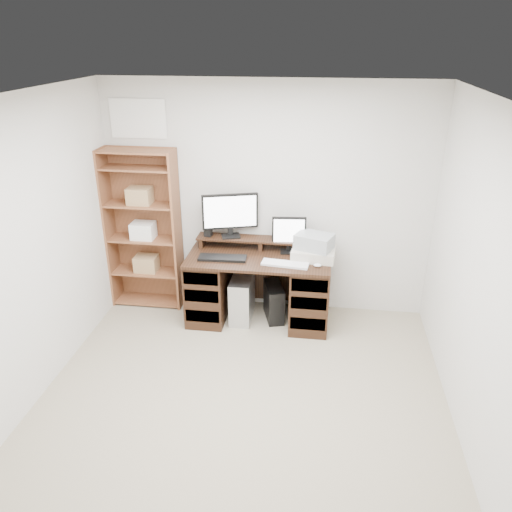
% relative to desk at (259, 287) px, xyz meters
% --- Properties ---
extents(room, '(3.54, 4.04, 2.54)m').
position_rel_desk_xyz_m(room, '(0.04, -1.64, 0.86)').
color(room, gray).
rests_on(room, ground).
extents(desk, '(1.50, 0.70, 0.75)m').
position_rel_desk_xyz_m(desk, '(0.00, 0.00, 0.00)').
color(desk, black).
rests_on(desk, ground).
extents(riser_shelf, '(1.40, 0.22, 0.12)m').
position_rel_desk_xyz_m(riser_shelf, '(-0.00, 0.21, 0.45)').
color(riser_shelf, black).
rests_on(riser_shelf, desk).
extents(monitor_wide, '(0.58, 0.23, 0.47)m').
position_rel_desk_xyz_m(monitor_wide, '(-0.34, 0.23, 0.75)').
color(monitor_wide, black).
rests_on(monitor_wide, riser_shelf).
extents(monitor_small, '(0.36, 0.15, 0.39)m').
position_rel_desk_xyz_m(monitor_small, '(0.30, 0.17, 0.57)').
color(monitor_small, black).
rests_on(monitor_small, desk).
extents(speaker, '(0.09, 0.09, 0.19)m').
position_rel_desk_xyz_m(speaker, '(-0.58, 0.20, 0.58)').
color(speaker, black).
rests_on(speaker, riser_shelf).
extents(keyboard_black, '(0.50, 0.18, 0.03)m').
position_rel_desk_xyz_m(keyboard_black, '(-0.36, -0.12, 0.37)').
color(keyboard_black, black).
rests_on(keyboard_black, desk).
extents(keyboard_white, '(0.49, 0.20, 0.02)m').
position_rel_desk_xyz_m(keyboard_white, '(0.29, -0.17, 0.37)').
color(keyboard_white, silver).
rests_on(keyboard_white, desk).
extents(mouse, '(0.09, 0.07, 0.03)m').
position_rel_desk_xyz_m(mouse, '(0.62, -0.17, 0.38)').
color(mouse, silver).
rests_on(mouse, desk).
extents(printer, '(0.46, 0.36, 0.11)m').
position_rel_desk_xyz_m(printer, '(0.57, 0.03, 0.42)').
color(printer, '#BAB2A2').
rests_on(printer, desk).
extents(basket, '(0.43, 0.37, 0.16)m').
position_rel_desk_xyz_m(basket, '(0.57, 0.03, 0.55)').
color(basket, '#979DA1').
rests_on(basket, printer).
extents(tower_silver, '(0.22, 0.50, 0.49)m').
position_rel_desk_xyz_m(tower_silver, '(-0.18, 0.00, -0.14)').
color(tower_silver, '#BABDC2').
rests_on(tower_silver, ground).
extents(tower_black, '(0.27, 0.43, 0.40)m').
position_rel_desk_xyz_m(tower_black, '(0.16, 0.04, -0.19)').
color(tower_black, black).
rests_on(tower_black, ground).
extents(bookshelf, '(0.80, 0.30, 1.80)m').
position_rel_desk_xyz_m(bookshelf, '(-1.31, 0.21, 0.53)').
color(bookshelf, brown).
rests_on(bookshelf, ground).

